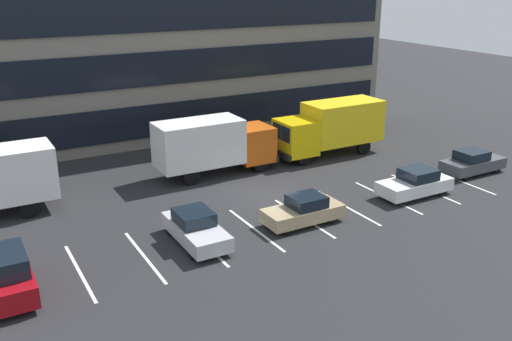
# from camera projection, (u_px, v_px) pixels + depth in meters

# --- Properties ---
(ground_plane) EXTENTS (120.00, 120.00, 0.00)m
(ground_plane) POSITION_uv_depth(u_px,v_px,m) (269.00, 196.00, 31.48)
(ground_plane) COLOR #262628
(lot_markings) EXTENTS (22.54, 5.40, 0.01)m
(lot_markings) POSITION_uv_depth(u_px,v_px,m) (303.00, 218.00, 28.65)
(lot_markings) COLOR silver
(lot_markings) RESTS_ON ground_plane
(box_truck_yellow_all) EXTENTS (7.75, 2.57, 3.59)m
(box_truck_yellow_all) POSITION_uv_depth(u_px,v_px,m) (331.00, 126.00, 38.01)
(box_truck_yellow_all) COLOR yellow
(box_truck_yellow_all) RESTS_ON ground_plane
(box_truck_orange) EXTENTS (7.53, 2.49, 3.49)m
(box_truck_orange) POSITION_uv_depth(u_px,v_px,m) (213.00, 144.00, 34.25)
(box_truck_orange) COLOR #D85914
(box_truck_orange) RESTS_ON ground_plane
(sedan_white) EXTENTS (4.28, 1.79, 1.53)m
(sedan_white) POSITION_uv_depth(u_px,v_px,m) (415.00, 183.00, 31.31)
(sedan_white) COLOR white
(sedan_white) RESTS_ON ground_plane
(sedan_charcoal) EXTENTS (4.14, 1.73, 1.48)m
(sedan_charcoal) POSITION_uv_depth(u_px,v_px,m) (472.00, 162.00, 34.85)
(sedan_charcoal) COLOR #474C51
(sedan_charcoal) RESTS_ON ground_plane
(sedan_tan) EXTENTS (4.03, 1.69, 1.44)m
(sedan_tan) POSITION_uv_depth(u_px,v_px,m) (304.00, 211.00, 27.81)
(sedan_tan) COLOR tan
(sedan_tan) RESTS_ON ground_plane
(sedan_silver) EXTENTS (1.77, 4.24, 1.52)m
(sedan_silver) POSITION_uv_depth(u_px,v_px,m) (196.00, 228.00, 25.81)
(sedan_silver) COLOR silver
(sedan_silver) RESTS_ON ground_plane
(suv_maroon) EXTENTS (1.77, 4.17, 1.88)m
(suv_maroon) POSITION_uv_depth(u_px,v_px,m) (6.00, 274.00, 21.48)
(suv_maroon) COLOR maroon
(suv_maroon) RESTS_ON ground_plane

